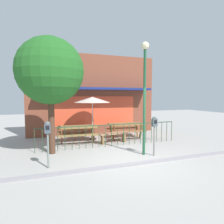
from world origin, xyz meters
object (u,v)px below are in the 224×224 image
Objects in this scene: parking_meter_near at (48,132)px; picnic_table_left at (77,130)px; patio_umbrella at (92,100)px; street_tree at (50,71)px; patio_bench at (113,136)px; street_lamp at (145,83)px; parking_meter_far at (154,126)px; picnic_table_right at (126,126)px.

picnic_table_left is at bearing 65.75° from parking_meter_near.
street_tree is at bearing -138.00° from patio_umbrella.
patio_umbrella is 1.52× the size of patio_bench.
street_lamp reaches higher than parking_meter_near.
parking_meter_far is (3.70, 0.01, 0.01)m from parking_meter_near.
street_tree is 3.52m from street_lamp.
street_lamp reaches higher than parking_meter_far.
parking_meter_near is 3.77m from street_lamp.
picnic_table_right is 0.44× the size of street_tree.
patio_umbrella is 4.11m from parking_meter_near.
picnic_table_right is at bearing 23.04° from street_tree.
street_lamp is at bearing -100.05° from picnic_table_right.
parking_meter_far is at bearing -94.07° from picnic_table_right.
patio_bench is 3.99m from street_tree.
street_tree is at bearing 84.08° from parking_meter_near.
patio_bench is at bearing 108.15° from parking_meter_far.
patio_umbrella is at bearing 125.79° from patio_bench.
patio_bench is 2.56m from parking_meter_far.
patio_bench is 0.33× the size of street_tree.
parking_meter_near is 0.99× the size of parking_meter_far.
street_tree is (-3.54, 1.53, 1.99)m from parking_meter_far.
parking_meter_far is (0.76, -2.31, 0.77)m from patio_bench.
picnic_table_right is at bearing 79.95° from street_lamp.
parking_meter_far is at bearing -52.40° from picnic_table_left.
patio_umbrella is 2.95m from street_tree.
picnic_table_left is 1.29× the size of parking_meter_far.
parking_meter_far is at bearing -40.69° from street_lamp.
picnic_table_right is 2.24m from patio_umbrella.
street_tree is (-1.21, -1.50, 2.50)m from picnic_table_left.
picnic_table_right is at bearing 38.64° from parking_meter_near.
picnic_table_left is 0.45× the size of street_lamp.
parking_meter_far reaches higher than patio_bench.
parking_meter_far is at bearing -65.78° from patio_umbrella.
picnic_table_left is 3.86m from parking_meter_far.
parking_meter_far is (-0.22, -3.13, 0.51)m from picnic_table_right.
parking_meter_far is at bearing -71.85° from patio_bench.
patio_umbrella is (-1.73, 0.23, 1.39)m from picnic_table_right.
street_lamp is (-0.51, -2.88, 2.08)m from picnic_table_right.
picnic_table_left is 0.43× the size of street_tree.
street_tree is (-2.03, -1.83, 1.10)m from patio_umbrella.
parking_meter_far reaches higher than picnic_table_left.
parking_meter_far is (1.51, -3.36, -0.88)m from patio_umbrella.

